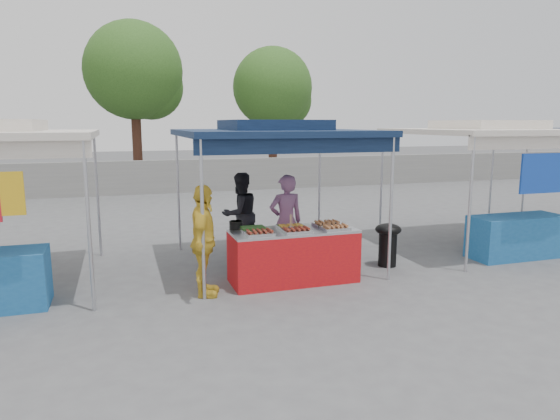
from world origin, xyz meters
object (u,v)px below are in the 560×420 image
object	(u,v)px
vendor_table	(293,256)
customer_person	(204,241)
wok_burner	(388,241)
vendor_woman	(286,222)
cooking_pot	(236,225)
helper_man	(240,214)

from	to	relation	value
vendor_table	customer_person	size ratio (longest dim) A/B	1.21
vendor_table	wok_burner	distance (m)	1.91
wok_burner	vendor_woman	distance (m)	1.85
wok_burner	vendor_woman	xyz separation A→B (m)	(-1.75, 0.46, 0.37)
vendor_table	cooking_pot	world-z (taller)	cooking_pot
customer_person	cooking_pot	bearing A→B (deg)	-31.03
vendor_table	customer_person	world-z (taller)	customer_person
helper_man	cooking_pot	bearing A→B (deg)	54.26
vendor_table	helper_man	size ratio (longest dim) A/B	1.25
vendor_woman	cooking_pot	bearing A→B (deg)	22.85
cooking_pot	customer_person	world-z (taller)	customer_person
vendor_table	cooking_pot	bearing A→B (deg)	158.29
helper_man	customer_person	xyz separation A→B (m)	(-1.05, -2.11, 0.03)
cooking_pot	vendor_woman	distance (m)	1.08
helper_man	wok_burner	bearing A→B (deg)	125.82
vendor_woman	customer_person	distance (m)	1.90
customer_person	vendor_table	bearing A→B (deg)	-64.88
helper_man	customer_person	bearing A→B (deg)	43.52
vendor_table	wok_burner	size ratio (longest dim) A/B	2.58
wok_burner	vendor_woman	bearing A→B (deg)	174.91
vendor_table	wok_burner	xyz separation A→B (m)	(1.89, 0.32, 0.03)
vendor_woman	helper_man	xyz separation A→B (m)	(-0.55, 1.10, -0.03)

